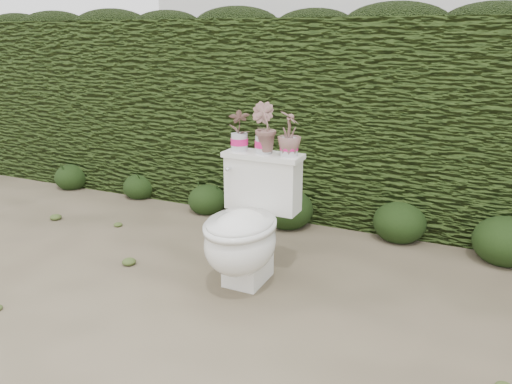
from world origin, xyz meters
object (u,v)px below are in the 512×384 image
at_px(toilet, 246,229).
at_px(potted_plant_center, 264,129).
at_px(potted_plant_left, 239,131).
at_px(potted_plant_right, 289,135).

distance_m(toilet, potted_plant_center, 0.62).
xyz_separation_m(potted_plant_left, potted_plant_center, (0.17, -0.00, 0.02)).
xyz_separation_m(potted_plant_center, potted_plant_right, (0.17, -0.00, -0.02)).
height_order(potted_plant_left, potted_plant_center, potted_plant_center).
relative_size(toilet, potted_plant_center, 2.61).
relative_size(potted_plant_left, potted_plant_right, 0.98).
height_order(toilet, potted_plant_center, potted_plant_center).
relative_size(potted_plant_center, potted_plant_right, 1.16).
bearing_deg(toilet, potted_plant_left, 124.48).
height_order(toilet, potted_plant_right, potted_plant_right).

